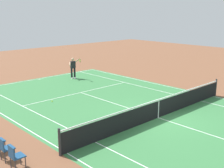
{
  "coord_description": "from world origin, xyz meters",
  "views": [
    {
      "loc": [
        -8.49,
        11.12,
        5.2
      ],
      "look_at": [
        4.06,
        -0.63,
        0.9
      ],
      "focal_mm": 46.81,
      "sensor_mm": 36.0,
      "label": 1
    }
  ],
  "objects_px": {
    "tennis_player_near": "(73,67)",
    "spectator_chair_0": "(15,155)",
    "tennis_net": "(158,108)",
    "spectator_chair_1": "(5,147)",
    "tennis_ball": "(52,101)"
  },
  "relations": [
    {
      "from": "tennis_player_near",
      "to": "tennis_ball",
      "type": "height_order",
      "value": "tennis_player_near"
    },
    {
      "from": "tennis_net",
      "to": "spectator_chair_1",
      "type": "relative_size",
      "value": 13.3
    },
    {
      "from": "tennis_ball",
      "to": "spectator_chair_0",
      "type": "xyz_separation_m",
      "value": [
        -5.74,
        4.97,
        0.49
      ]
    },
    {
      "from": "tennis_player_near",
      "to": "tennis_ball",
      "type": "xyz_separation_m",
      "value": [
        -4.15,
        4.56,
        -0.9
      ]
    },
    {
      "from": "tennis_player_near",
      "to": "spectator_chair_1",
      "type": "relative_size",
      "value": 1.93
    },
    {
      "from": "tennis_player_near",
      "to": "spectator_chair_0",
      "type": "relative_size",
      "value": 1.93
    },
    {
      "from": "spectator_chair_0",
      "to": "tennis_net",
      "type": "bearing_deg",
      "value": -91.61
    },
    {
      "from": "tennis_ball",
      "to": "spectator_chair_1",
      "type": "xyz_separation_m",
      "value": [
        -4.93,
        4.97,
        0.49
      ]
    },
    {
      "from": "tennis_ball",
      "to": "spectator_chair_1",
      "type": "distance_m",
      "value": 7.02
    },
    {
      "from": "tennis_player_near",
      "to": "tennis_ball",
      "type": "distance_m",
      "value": 6.23
    },
    {
      "from": "tennis_net",
      "to": "spectator_chair_0",
      "type": "distance_m",
      "value": 7.42
    },
    {
      "from": "spectator_chair_0",
      "to": "spectator_chair_1",
      "type": "xyz_separation_m",
      "value": [
        0.81,
        0.0,
        0.0
      ]
    },
    {
      "from": "tennis_ball",
      "to": "spectator_chair_1",
      "type": "bearing_deg",
      "value": 134.77
    },
    {
      "from": "tennis_player_near",
      "to": "spectator_chair_0",
      "type": "bearing_deg",
      "value": 136.09
    },
    {
      "from": "tennis_player_near",
      "to": "spectator_chair_1",
      "type": "height_order",
      "value": "tennis_player_near"
    }
  ]
}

